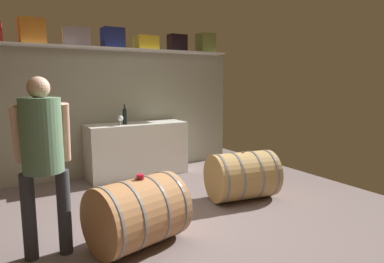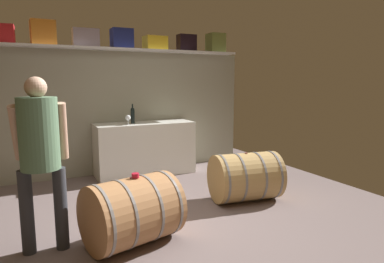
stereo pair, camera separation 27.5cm
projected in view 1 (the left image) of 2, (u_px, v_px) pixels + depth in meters
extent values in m
cube|color=#6F5F5E|center=(162.00, 208.00, 4.21)|extent=(5.67, 8.29, 0.02)
cube|color=gray|center=(113.00, 113.00, 5.69)|extent=(4.47, 0.10, 2.05)
cube|color=silver|center=(114.00, 49.00, 5.40)|extent=(4.11, 0.40, 0.03)
cube|color=orange|center=(32.00, 31.00, 4.79)|extent=(0.35, 0.27, 0.36)
cube|color=gray|center=(76.00, 37.00, 5.10)|extent=(0.40, 0.20, 0.28)
cube|color=navy|center=(113.00, 38.00, 5.37)|extent=(0.33, 0.27, 0.31)
cube|color=yellow|center=(146.00, 43.00, 5.66)|extent=(0.38, 0.28, 0.23)
cube|color=black|center=(177.00, 43.00, 5.95)|extent=(0.32, 0.21, 0.29)
cube|color=olive|center=(205.00, 43.00, 6.24)|extent=(0.30, 0.31, 0.34)
cube|color=white|center=(137.00, 149.00, 5.61)|extent=(1.62, 0.59, 0.88)
cylinder|color=black|center=(125.00, 117.00, 5.43)|extent=(0.07, 0.07, 0.22)
sphere|color=black|center=(125.00, 110.00, 5.41)|extent=(0.06, 0.06, 0.06)
cylinder|color=black|center=(124.00, 107.00, 5.40)|extent=(0.02, 0.02, 0.08)
cylinder|color=white|center=(121.00, 125.00, 5.25)|extent=(0.06, 0.06, 0.00)
cylinder|color=white|center=(121.00, 123.00, 5.25)|extent=(0.01, 0.01, 0.08)
sphere|color=white|center=(120.00, 118.00, 5.24)|extent=(0.09, 0.09, 0.09)
sphere|color=maroon|center=(120.00, 119.00, 5.24)|extent=(0.05, 0.05, 0.05)
cylinder|color=#A87447|center=(137.00, 213.00, 3.20)|extent=(0.98, 0.84, 0.65)
cylinder|color=gray|center=(104.00, 224.00, 2.95)|extent=(0.19, 0.64, 0.66)
cylinder|color=gray|center=(125.00, 217.00, 3.11)|extent=(0.19, 0.64, 0.66)
cylinder|color=gray|center=(149.00, 209.00, 3.29)|extent=(0.19, 0.64, 0.66)
cylinder|color=gray|center=(166.00, 203.00, 3.45)|extent=(0.19, 0.64, 0.66)
cylinder|color=#944B50|center=(137.00, 179.00, 3.15)|extent=(0.04, 0.04, 0.01)
cylinder|color=tan|center=(242.00, 176.00, 4.48)|extent=(0.94, 0.74, 0.62)
cylinder|color=slate|center=(218.00, 179.00, 4.35)|extent=(0.12, 0.63, 0.64)
cylinder|color=slate|center=(233.00, 177.00, 4.43)|extent=(0.12, 0.63, 0.64)
cylinder|color=slate|center=(251.00, 175.00, 4.53)|extent=(0.12, 0.63, 0.64)
cylinder|color=slate|center=(265.00, 173.00, 4.61)|extent=(0.12, 0.63, 0.64)
cylinder|color=brown|center=(243.00, 152.00, 4.43)|extent=(0.04, 0.04, 0.01)
cylinder|color=red|center=(140.00, 176.00, 3.17)|extent=(0.07, 0.07, 0.04)
cylinder|color=#2E3035|center=(64.00, 212.00, 3.05)|extent=(0.12, 0.12, 0.78)
cylinder|color=#2E3035|center=(29.00, 217.00, 2.94)|extent=(0.12, 0.12, 0.78)
cylinder|color=#527355|center=(42.00, 135.00, 2.89)|extent=(0.34, 0.34, 0.65)
sphere|color=tan|center=(38.00, 88.00, 2.83)|extent=(0.19, 0.19, 0.19)
cylinder|color=tan|center=(65.00, 133.00, 3.05)|extent=(0.11, 0.21, 0.55)
cylinder|color=tan|center=(17.00, 135.00, 2.91)|extent=(0.12, 0.29, 0.53)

